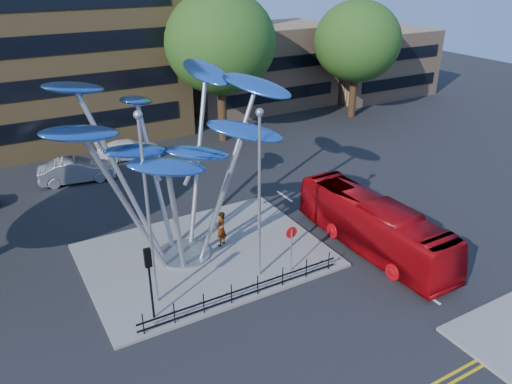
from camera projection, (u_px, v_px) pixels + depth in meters
ground at (284, 315)px, 21.72m from camera, size 120.00×120.00×0.00m
traffic_island at (205, 255)px, 25.95m from camera, size 12.00×9.00×0.15m
low_building_near at (257, 67)px, 50.75m from camera, size 15.00×8.00×8.00m
low_building_far at (375, 62)px, 55.70m from camera, size 12.00×8.00×7.00m
tree_right at (220, 43)px, 39.15m from camera, size 8.80×8.80×12.11m
tree_far at (357, 41)px, 45.86m from camera, size 8.00×8.00×10.81m
leaf_sculpture at (172, 130)px, 23.10m from camera, size 12.72×9.54×9.51m
street_lamp_left at (146, 197)px, 20.16m from camera, size 0.36×0.36×8.80m
street_lamp_right at (259, 182)px, 22.13m from camera, size 0.36×0.36×8.30m
traffic_light_island at (149, 269)px, 20.32m from camera, size 0.28×0.18×3.42m
no_entry_sign_island at (291, 242)px, 23.82m from camera, size 0.60×0.10×2.45m
pedestrian_railing_front at (245, 291)px, 22.37m from camera, size 10.00×0.06×1.00m
red_bus at (373, 225)px, 26.09m from camera, size 2.45×10.14×2.82m
pedestrian at (221, 229)px, 26.34m from camera, size 0.86×0.79×1.96m
parked_car_mid at (76, 170)px, 34.33m from camera, size 5.23×2.47×1.65m
parked_car_right at (129, 149)px, 38.44m from camera, size 5.09×2.48×1.43m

